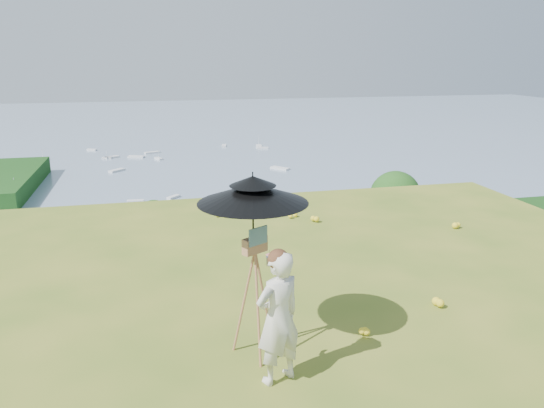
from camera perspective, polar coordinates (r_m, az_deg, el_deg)
name	(u,v)px	position (r m, az deg, el deg)	size (l,w,h in m)	color
ground	(318,320)	(7.64, 5.00, -12.34)	(14.00, 14.00, 0.00)	#506D1F
shoreline_tier	(173,304)	(90.53, -10.59, -10.48)	(170.00, 28.00, 8.00)	gray
bay_water	(154,140)	(249.25, -12.55, 6.69)	(700.00, 700.00, 0.00)	#7791AA
slope_trees	(185,285)	(45.43, -9.34, -8.64)	(110.00, 50.00, 6.00)	#224F17
harbor_town	(171,267)	(87.89, -10.81, -6.68)	(110.00, 22.00, 5.00)	silver
moored_boats	(118,179)	(171.80, -16.26, 2.58)	(140.00, 140.00, 0.70)	silver
wildflowers	(313,308)	(7.82, 4.43, -11.12)	(10.00, 10.50, 0.12)	yellow
painter	(278,318)	(6.00, 0.66, -12.14)	(0.57, 0.38, 1.57)	beige
field_easel	(255,292)	(6.47, -1.81, -9.46)	(0.63, 0.63, 1.67)	#A36644
sun_umbrella	(253,211)	(6.13, -2.05, -0.81)	(1.29, 1.29, 0.94)	black
painter_cap	(278,255)	(5.69, 0.69, -5.51)	(0.22, 0.27, 0.10)	#E27C7D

